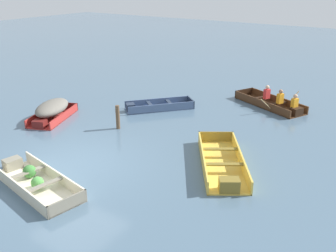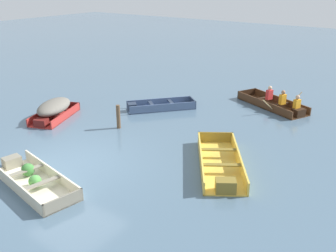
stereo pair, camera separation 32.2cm
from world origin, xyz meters
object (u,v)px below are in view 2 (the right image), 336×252
(rowboat_dark_varnish_with_crew, at_px, (276,104))
(mooring_post, at_px, (118,117))
(skiff_red_far_moored, at_px, (54,108))
(skiff_slate_blue_mid_moored, at_px, (158,106))
(dinghy_cream_foreground, at_px, (32,178))
(skiff_yellow_near_moored, at_px, (220,164))

(rowboat_dark_varnish_with_crew, bearing_deg, mooring_post, -125.05)
(skiff_red_far_moored, bearing_deg, skiff_slate_blue_mid_moored, 50.42)
(dinghy_cream_foreground, height_order, rowboat_dark_varnish_with_crew, rowboat_dark_varnish_with_crew)
(skiff_slate_blue_mid_moored, relative_size, skiff_red_far_moored, 1.06)
(skiff_red_far_moored, bearing_deg, mooring_post, 13.90)
(skiff_red_far_moored, distance_m, mooring_post, 3.02)
(skiff_yellow_near_moored, distance_m, skiff_slate_blue_mid_moored, 5.93)
(skiff_red_far_moored, bearing_deg, rowboat_dark_varnish_with_crew, 43.07)
(skiff_yellow_near_moored, height_order, skiff_red_far_moored, skiff_red_far_moored)
(dinghy_cream_foreground, bearing_deg, mooring_post, 100.23)
(skiff_red_far_moored, relative_size, mooring_post, 2.88)
(skiff_slate_blue_mid_moored, height_order, skiff_red_far_moored, skiff_red_far_moored)
(skiff_red_far_moored, relative_size, rowboat_dark_varnish_with_crew, 0.74)
(skiff_slate_blue_mid_moored, bearing_deg, dinghy_cream_foreground, -82.77)
(skiff_red_far_moored, xyz_separation_m, rowboat_dark_varnish_with_crew, (7.03, 6.57, -0.22))
(skiff_slate_blue_mid_moored, height_order, rowboat_dark_varnish_with_crew, rowboat_dark_varnish_with_crew)
(dinghy_cream_foreground, relative_size, rowboat_dark_varnish_with_crew, 0.95)
(rowboat_dark_varnish_with_crew, xyz_separation_m, mooring_post, (-4.10, -5.85, 0.26))
(dinghy_cream_foreground, xyz_separation_m, skiff_red_far_moored, (-3.75, 3.82, 0.28))
(skiff_slate_blue_mid_moored, bearing_deg, mooring_post, -87.92)
(skiff_yellow_near_moored, xyz_separation_m, rowboat_dark_varnish_with_crew, (-0.69, 6.51, 0.07))
(dinghy_cream_foreground, bearing_deg, skiff_yellow_near_moored, 44.39)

